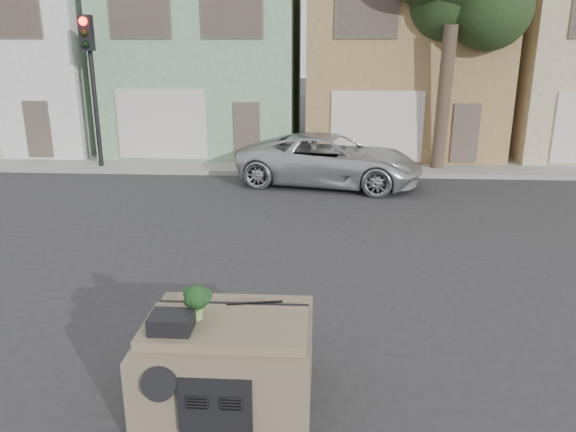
{
  "coord_description": "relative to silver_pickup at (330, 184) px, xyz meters",
  "views": [
    {
      "loc": [
        1.09,
        -8.95,
        4.26
      ],
      "look_at": [
        0.51,
        0.5,
        1.3
      ],
      "focal_mm": 35.0,
      "sensor_mm": 36.0,
      "label": 1
    }
  ],
  "objects": [
    {
      "name": "wiper_arm",
      "position": [
        -1.07,
        -10.63,
        1.13
      ],
      "size": [
        0.69,
        0.15,
        0.02
      ],
      "primitive_type": "cube",
      "rotation": [
        0.0,
        0.0,
        0.17
      ],
      "color": "black",
      "rests_on": "car_dashboard"
    },
    {
      "name": "broccoli",
      "position": [
        -1.69,
        -11.07,
        1.34
      ],
      "size": [
        0.4,
        0.4,
        0.43
      ],
      "primitive_type": "cube",
      "rotation": [
        0.0,
        0.0,
        1.42
      ],
      "color": "black",
      "rests_on": "car_dashboard"
    },
    {
      "name": "ground_plane",
      "position": [
        -1.35,
        -8.01,
        0.0
      ],
      "size": [
        120.0,
        120.0,
        0.0
      ],
      "primitive_type": "plane",
      "color": "#303033",
      "rests_on": "ground"
    },
    {
      "name": "townhouse_mint",
      "position": [
        -4.85,
        6.49,
        3.77
      ],
      "size": [
        7.2,
        8.2,
        7.55
      ],
      "primitive_type": "cube",
      "color": "#81AF87",
      "rests_on": "ground"
    },
    {
      "name": "sidewalk",
      "position": [
        -1.35,
        2.49,
        0.07
      ],
      "size": [
        40.0,
        3.0,
        0.15
      ],
      "primitive_type": "cube",
      "color": "gray",
      "rests_on": "ground"
    },
    {
      "name": "townhouse_white",
      "position": [
        -12.35,
        6.49,
        3.77
      ],
      "size": [
        7.2,
        8.2,
        7.55
      ],
      "primitive_type": "cube",
      "color": "white",
      "rests_on": "ground"
    },
    {
      "name": "townhouse_tan",
      "position": [
        2.65,
        6.49,
        3.77
      ],
      "size": [
        7.2,
        8.2,
        7.55
      ],
      "primitive_type": "cube",
      "color": "#9C784A",
      "rests_on": "ground"
    },
    {
      "name": "instrument_hump",
      "position": [
        -1.93,
        -11.36,
        1.22
      ],
      "size": [
        0.48,
        0.38,
        0.2
      ],
      "primitive_type": "cube",
      "color": "black",
      "rests_on": "car_dashboard"
    },
    {
      "name": "traffic_signal",
      "position": [
        -7.85,
        1.49,
        2.55
      ],
      "size": [
        0.4,
        0.4,
        5.1
      ],
      "primitive_type": "cube",
      "color": "black",
      "rests_on": "ground"
    },
    {
      "name": "car_dashboard",
      "position": [
        -1.35,
        -11.01,
        0.56
      ],
      "size": [
        2.0,
        1.8,
        1.12
      ],
      "primitive_type": "cube",
      "color": "#74664F",
      "rests_on": "ground"
    },
    {
      "name": "silver_pickup",
      "position": [
        0.0,
        0.0,
        0.0
      ],
      "size": [
        5.98,
        3.69,
        1.55
      ],
      "primitive_type": "imported",
      "rotation": [
        0.0,
        0.0,
        1.36
      ],
      "color": "silver",
      "rests_on": "ground"
    },
    {
      "name": "tree_near",
      "position": [
        3.65,
        1.79,
        4.25
      ],
      "size": [
        4.4,
        4.0,
        8.5
      ],
      "primitive_type": "cube",
      "color": "#213519",
      "rests_on": "ground"
    }
  ]
}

